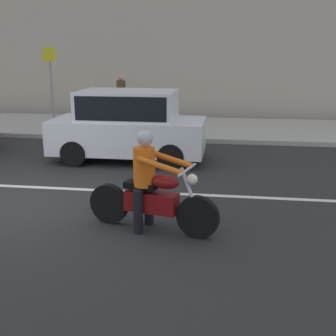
% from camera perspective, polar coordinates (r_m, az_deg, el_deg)
% --- Properties ---
extents(ground_plane, '(80.00, 80.00, 0.00)m').
position_cam_1_polar(ground_plane, '(8.73, -19.18, -4.23)').
color(ground_plane, '#282828').
extents(sidewalk_slab, '(40.00, 4.40, 0.14)m').
position_cam_1_polar(sidewalk_slab, '(16.00, -6.20, 5.45)').
color(sidewalk_slab, '#A8A399').
rests_on(sidewalk_slab, ground_plane).
extents(lane_marking_stripe, '(18.00, 0.14, 0.01)m').
position_cam_1_polar(lane_marking_stripe, '(9.24, -13.16, -2.65)').
color(lane_marking_stripe, silver).
rests_on(lane_marking_stripe, ground_plane).
extents(motorcycle_with_rider_orange_stripe, '(2.17, 0.84, 1.61)m').
position_cam_1_polar(motorcycle_with_rider_orange_stripe, '(6.80, -2.28, -3.00)').
color(motorcycle_with_rider_orange_stripe, black).
rests_on(motorcycle_with_rider_orange_stripe, ground_plane).
extents(parked_hatchback_white, '(3.88, 1.76, 1.80)m').
position_cam_1_polar(parked_hatchback_white, '(11.16, -5.26, 5.67)').
color(parked_hatchback_white, silver).
rests_on(parked_hatchback_white, ground_plane).
extents(street_sign_post, '(0.44, 0.08, 2.74)m').
position_cam_1_polar(street_sign_post, '(15.49, -15.11, 11.10)').
color(street_sign_post, gray).
rests_on(street_sign_post, sidewalk_slab).
extents(pedestrian_bystander, '(0.34, 0.34, 1.73)m').
position_cam_1_polar(pedestrian_bystander, '(16.76, -6.17, 9.63)').
color(pedestrian_bystander, black).
rests_on(pedestrian_bystander, sidewalk_slab).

